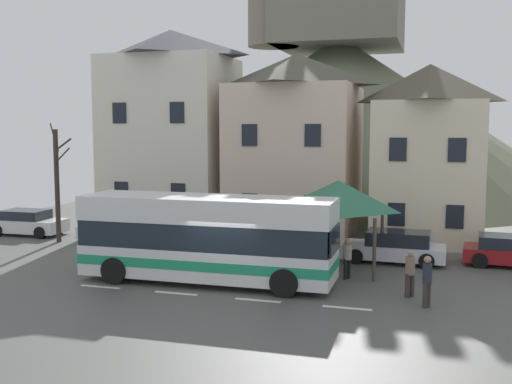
{
  "coord_description": "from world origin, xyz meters",
  "views": [
    {
      "loc": [
        7.1,
        -19.86,
        5.76
      ],
      "look_at": [
        0.0,
        3.72,
        3.13
      ],
      "focal_mm": 42.09,
      "sensor_mm": 36.0,
      "label": 1
    }
  ],
  "objects_px": {
    "townhouse_00": "(172,130)",
    "public_bench": "(393,251)",
    "bare_tree_01": "(57,183)",
    "parked_car_02": "(394,247)",
    "parked_car_03": "(512,251)",
    "transit_bus": "(207,239)",
    "pedestrian_00": "(410,273)",
    "townhouse_01": "(296,144)",
    "pedestrian_02": "(347,256)",
    "parked_car_00": "(28,223)",
    "parked_car_01": "(119,230)",
    "hilltop_castle": "(338,110)",
    "bus_shelter": "(338,196)",
    "pedestrian_01": "(427,280)",
    "townhouse_02": "(428,153)"
  },
  "relations": [
    {
      "from": "transit_bus",
      "to": "parked_car_00",
      "type": "height_order",
      "value": "transit_bus"
    },
    {
      "from": "pedestrian_02",
      "to": "parked_car_02",
      "type": "bearing_deg",
      "value": 66.12
    },
    {
      "from": "townhouse_01",
      "to": "pedestrian_01",
      "type": "relative_size",
      "value": 5.79
    },
    {
      "from": "bare_tree_01",
      "to": "parked_car_02",
      "type": "bearing_deg",
      "value": 0.62
    },
    {
      "from": "public_bench",
      "to": "bare_tree_01",
      "type": "bearing_deg",
      "value": -179.01
    },
    {
      "from": "hilltop_castle",
      "to": "parked_car_01",
      "type": "height_order",
      "value": "hilltop_castle"
    },
    {
      "from": "parked_car_01",
      "to": "pedestrian_01",
      "type": "height_order",
      "value": "pedestrian_01"
    },
    {
      "from": "public_bench",
      "to": "parked_car_01",
      "type": "bearing_deg",
      "value": 177.97
    },
    {
      "from": "parked_car_00",
      "to": "pedestrian_02",
      "type": "xyz_separation_m",
      "value": [
        17.98,
        -4.62,
        0.24
      ]
    },
    {
      "from": "bus_shelter",
      "to": "public_bench",
      "type": "height_order",
      "value": "bus_shelter"
    },
    {
      "from": "townhouse_01",
      "to": "transit_bus",
      "type": "relative_size",
      "value": 1.02
    },
    {
      "from": "townhouse_00",
      "to": "pedestrian_00",
      "type": "height_order",
      "value": "townhouse_00"
    },
    {
      "from": "hilltop_castle",
      "to": "pedestrian_02",
      "type": "relative_size",
      "value": 26.21
    },
    {
      "from": "bus_shelter",
      "to": "public_bench",
      "type": "distance_m",
      "value": 3.86
    },
    {
      "from": "transit_bus",
      "to": "bare_tree_01",
      "type": "relative_size",
      "value": 1.6
    },
    {
      "from": "hilltop_castle",
      "to": "townhouse_02",
      "type": "bearing_deg",
      "value": -69.55
    },
    {
      "from": "parked_car_01",
      "to": "parked_car_02",
      "type": "relative_size",
      "value": 0.96
    },
    {
      "from": "parked_car_02",
      "to": "bare_tree_01",
      "type": "bearing_deg",
      "value": 2.25
    },
    {
      "from": "public_bench",
      "to": "pedestrian_02",
      "type": "bearing_deg",
      "value": -112.57
    },
    {
      "from": "townhouse_00",
      "to": "pedestrian_02",
      "type": "bearing_deg",
      "value": -38.64
    },
    {
      "from": "pedestrian_02",
      "to": "parked_car_00",
      "type": "bearing_deg",
      "value": 165.6
    },
    {
      "from": "parked_car_02",
      "to": "public_bench",
      "type": "xyz_separation_m",
      "value": [
        -0.05,
        0.11,
        -0.19
      ]
    },
    {
      "from": "townhouse_02",
      "to": "hilltop_castle",
      "type": "xyz_separation_m",
      "value": [
        -8.13,
        21.8,
        2.86
      ]
    },
    {
      "from": "pedestrian_00",
      "to": "pedestrian_01",
      "type": "xyz_separation_m",
      "value": [
        0.58,
        -1.1,
        0.05
      ]
    },
    {
      "from": "townhouse_00",
      "to": "public_bench",
      "type": "xyz_separation_m",
      "value": [
        12.98,
        -5.59,
        -5.17
      ]
    },
    {
      "from": "hilltop_castle",
      "to": "pedestrian_02",
      "type": "distance_m",
      "value": 32.37
    },
    {
      "from": "public_bench",
      "to": "pedestrian_00",
      "type": "bearing_deg",
      "value": -80.45
    },
    {
      "from": "transit_bus",
      "to": "parked_car_01",
      "type": "xyz_separation_m",
      "value": [
        -7.19,
        6.1,
        -1.0
      ]
    },
    {
      "from": "townhouse_01",
      "to": "parked_car_03",
      "type": "bearing_deg",
      "value": -27.85
    },
    {
      "from": "public_bench",
      "to": "bare_tree_01",
      "type": "distance_m",
      "value": 16.8
    },
    {
      "from": "townhouse_02",
      "to": "bare_tree_01",
      "type": "xyz_separation_m",
      "value": [
        -17.85,
        -6.15,
        -1.49
      ]
    },
    {
      "from": "parked_car_03",
      "to": "parked_car_00",
      "type": "bearing_deg",
      "value": -177.32
    },
    {
      "from": "hilltop_castle",
      "to": "pedestrian_01",
      "type": "distance_m",
      "value": 35.82
    },
    {
      "from": "parked_car_03",
      "to": "bus_shelter",
      "type": "bearing_deg",
      "value": -156.19
    },
    {
      "from": "townhouse_01",
      "to": "pedestrian_00",
      "type": "xyz_separation_m",
      "value": [
        6.67,
        -11.56,
        -4.04
      ]
    },
    {
      "from": "bus_shelter",
      "to": "parked_car_01",
      "type": "relative_size",
      "value": 0.85
    },
    {
      "from": "parked_car_03",
      "to": "pedestrian_01",
      "type": "relative_size",
      "value": 2.4
    },
    {
      "from": "hilltop_castle",
      "to": "parked_car_03",
      "type": "bearing_deg",
      "value": -66.7
    },
    {
      "from": "pedestrian_00",
      "to": "pedestrian_02",
      "type": "relative_size",
      "value": 1.03
    },
    {
      "from": "townhouse_00",
      "to": "public_bench",
      "type": "distance_m",
      "value": 15.05
    },
    {
      "from": "parked_car_00",
      "to": "public_bench",
      "type": "relative_size",
      "value": 2.44
    },
    {
      "from": "bare_tree_01",
      "to": "townhouse_01",
      "type": "bearing_deg",
      "value": 30.46
    },
    {
      "from": "townhouse_00",
      "to": "parked_car_03",
      "type": "bearing_deg",
      "value": -15.89
    },
    {
      "from": "townhouse_00",
      "to": "parked_car_02",
      "type": "height_order",
      "value": "townhouse_00"
    },
    {
      "from": "parked_car_01",
      "to": "bare_tree_01",
      "type": "bearing_deg",
      "value": -158.65
    },
    {
      "from": "townhouse_01",
      "to": "parked_car_00",
      "type": "height_order",
      "value": "townhouse_01"
    },
    {
      "from": "transit_bus",
      "to": "pedestrian_00",
      "type": "height_order",
      "value": "transit_bus"
    },
    {
      "from": "transit_bus",
      "to": "public_bench",
      "type": "xyz_separation_m",
      "value": [
        6.43,
        5.62,
        -1.16
      ]
    },
    {
      "from": "transit_bus",
      "to": "parked_car_02",
      "type": "bearing_deg",
      "value": 39.59
    },
    {
      "from": "parked_car_02",
      "to": "bare_tree_01",
      "type": "relative_size",
      "value": 0.74
    }
  ]
}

